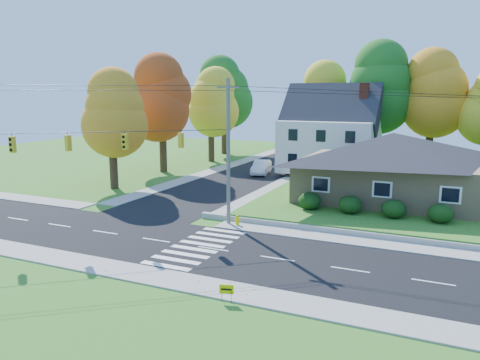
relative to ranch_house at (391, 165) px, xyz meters
The scene contains 20 objects.
ground 18.18m from the ranch_house, 116.57° to the right, with size 120.00×120.00×0.00m, color #3D7923.
road_main 18.18m from the ranch_house, 116.57° to the right, with size 90.00×8.00×0.02m, color black.
road_cross 19.15m from the ranch_house, 147.99° to the left, with size 8.00×44.00×0.02m, color black.
sidewalk_north 13.98m from the ranch_house, 126.03° to the right, with size 90.00×2.00×0.08m, color #9C9A90.
sidewalk_south 22.70m from the ranch_house, 110.85° to the right, with size 90.00×2.00×0.08m, color #9C9A90.
lawn 7.69m from the ranch_house, 45.00° to the left, with size 30.00×30.00×0.50m, color #3D7923.
ranch_house is the anchor object (origin of this frame).
colonial_house 14.46m from the ranch_house, 123.55° to the left, with size 10.40×8.40×9.60m.
hedge_row 6.57m from the ranch_house, 94.61° to the right, with size 10.70×1.70×1.27m.
traffic_infrastructure 16.87m from the ranch_house, 119.09° to the right, with size 38.10×10.66×10.00m.
tree_lot_0 21.20m from the ranch_house, 119.05° to the left, with size 6.72×6.72×12.51m.
tree_lot_1 18.58m from the ranch_house, 103.24° to the left, with size 7.84×7.84×14.60m.
tree_lot_2 18.99m from the ranch_house, 83.66° to the left, with size 7.28×7.28×13.56m.
tree_west_0 25.61m from the ranch_house, behind, with size 6.16×6.16×11.47m.
tree_west_1 27.18m from the ranch_house, 167.01° to the left, with size 7.28×7.28×13.56m.
tree_west_2 30.03m from the ranch_house, 147.38° to the left, with size 6.72×6.72×12.51m.
tree_west_3 36.60m from the ranch_house, 138.37° to the left, with size 7.84×7.84×14.60m.
white_car 17.76m from the ranch_house, 148.66° to the left, with size 1.65×4.73×1.56m, color silver.
fire_hydrant 14.31m from the ranch_house, 128.71° to the right, with size 0.43×0.34×0.76m.
yard_sign 22.57m from the ranch_house, 100.76° to the right, with size 0.62×0.21×0.79m.
Camera 1 is at (12.28, -23.25, 9.00)m, focal length 35.00 mm.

